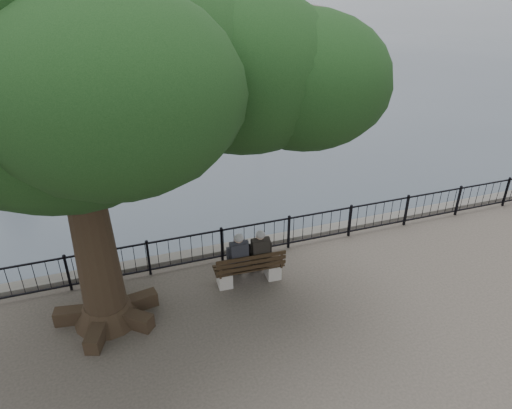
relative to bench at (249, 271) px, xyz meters
name	(u,v)px	position (x,y,z in m)	size (l,w,h in m)	color
harbor	(251,259)	(0.59, 1.66, -0.83)	(260.00, 260.00, 1.20)	#4C4944
railing	(256,237)	(0.59, 1.16, 0.23)	(22.06, 0.06, 1.00)	black
bench	(249,271)	(0.00, 0.00, 0.00)	(1.84, 0.63, 0.96)	gray
person_left	(238,259)	(-0.27, 0.12, 0.36)	(0.45, 0.76, 1.52)	black
person_right	(259,255)	(0.29, 0.09, 0.36)	(0.45, 0.76, 1.52)	black
tree	(108,69)	(-2.77, -0.13, 5.32)	(10.53, 7.35, 8.60)	black
lion_monument	(138,25)	(2.59, 48.60, 0.79)	(5.74, 5.74, 8.53)	#4C4944
sailboat_a	(27,119)	(-7.21, 19.77, -1.01)	(3.50, 5.95, 11.40)	silver
sailboat_b	(82,109)	(-4.12, 20.81, -0.98)	(1.80, 6.14, 12.83)	silver
sailboat_c	(257,108)	(6.30, 17.46, -1.02)	(1.61, 5.56, 10.76)	silver
sailboat_d	(294,79)	(11.91, 24.48, -1.05)	(3.05, 5.51, 9.32)	silver
sailboat_f	(121,67)	(-0.76, 33.47, -0.99)	(3.04, 6.31, 12.60)	silver
sailboat_g	(219,64)	(7.73, 32.10, -1.03)	(2.17, 5.72, 10.11)	silver
sailboat_h	(108,60)	(-1.70, 37.39, -0.98)	(3.25, 6.08, 12.67)	silver
sailboat_i	(0,70)	(-10.70, 35.85, -1.01)	(2.11, 4.80, 10.35)	silver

